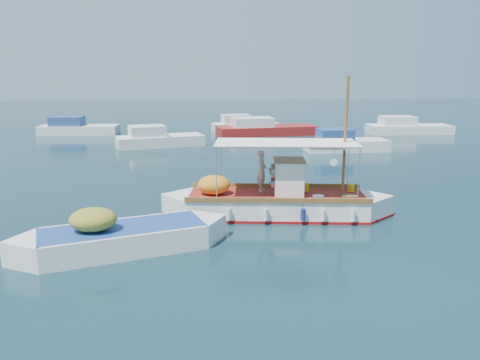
{
  "coord_description": "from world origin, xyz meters",
  "views": [
    {
      "loc": [
        -2.85,
        -17.68,
        5.53
      ],
      "look_at": [
        -1.41,
        0.0,
        1.43
      ],
      "focal_mm": 35.0,
      "sensor_mm": 36.0,
      "label": 1
    }
  ],
  "objects": [
    {
      "name": "fishing_caique",
      "position": [
        -0.02,
        -0.08,
        0.49
      ],
      "size": [
        9.1,
        3.27,
        5.58
      ],
      "rotation": [
        0.0,
        0.0,
        -0.11
      ],
      "color": "white",
      "rests_on": "ground"
    },
    {
      "name": "bg_boat_far_w",
      "position": [
        -14.27,
        25.94,
        0.49
      ],
      "size": [
        7.05,
        2.56,
        1.8
      ],
      "rotation": [
        0.0,
        0.0,
        -0.04
      ],
      "color": "silver",
      "rests_on": "ground"
    },
    {
      "name": "bg_boat_e",
      "position": [
        15.9,
        23.91,
        0.49
      ],
      "size": [
        7.57,
        2.96,
        1.8
      ],
      "rotation": [
        0.0,
        0.0,
        -0.05
      ],
      "color": "silver",
      "rests_on": "ground"
    },
    {
      "name": "dinghy",
      "position": [
        -5.47,
        -3.44,
        0.36
      ],
      "size": [
        6.64,
        3.46,
        1.71
      ],
      "rotation": [
        0.0,
        0.0,
        0.32
      ],
      "color": "white",
      "rests_on": "ground"
    },
    {
      "name": "bg_boat_ne",
      "position": [
        7.27,
        14.86,
        0.49
      ],
      "size": [
        5.96,
        2.49,
        1.8
      ],
      "rotation": [
        0.0,
        0.0,
        0.05
      ],
      "color": "silver",
      "rests_on": "ground"
    },
    {
      "name": "ground",
      "position": [
        0.0,
        0.0,
        0.0
      ],
      "size": [
        160.0,
        160.0,
        0.0
      ],
      "primitive_type": "plane",
      "color": "black",
      "rests_on": "ground"
    },
    {
      "name": "bg_boat_n",
      "position": [
        2.64,
        23.93,
        0.49
      ],
      "size": [
        9.18,
        4.26,
        1.8
      ],
      "rotation": [
        0.0,
        0.0,
        0.17
      ],
      "color": "maroon",
      "rests_on": "ground"
    },
    {
      "name": "bg_boat_nw",
      "position": [
        -6.26,
        18.12,
        0.49
      ],
      "size": [
        6.91,
        4.12,
        1.8
      ],
      "rotation": [
        0.0,
        0.0,
        0.28
      ],
      "color": "silver",
      "rests_on": "ground"
    },
    {
      "name": "bg_boat_far_n",
      "position": [
        1.07,
        26.79,
        0.49
      ],
      "size": [
        6.51,
        3.07,
        1.8
      ],
      "rotation": [
        0.0,
        0.0,
        0.18
      ],
      "color": "silver",
      "rests_on": "ground"
    }
  ]
}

